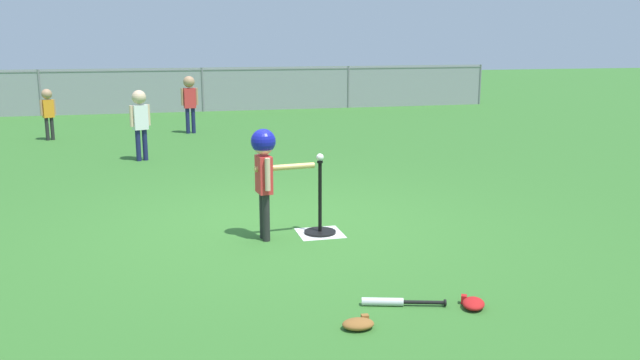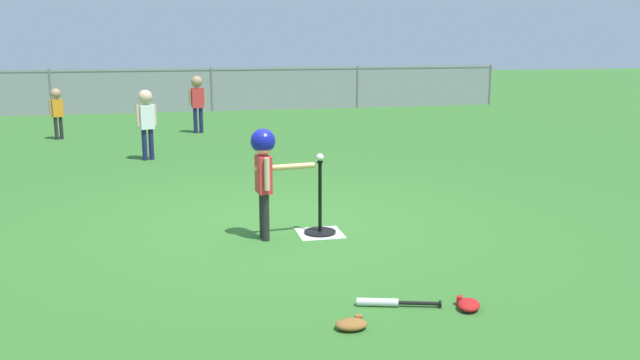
{
  "view_description": "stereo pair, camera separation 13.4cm",
  "coord_description": "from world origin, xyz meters",
  "px_view_note": "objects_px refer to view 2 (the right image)",
  "views": [
    {
      "loc": [
        -1.25,
        -6.56,
        1.94
      ],
      "look_at": [
        0.3,
        -0.36,
        0.55
      ],
      "focal_mm": 37.18,
      "sensor_mm": 36.0,
      "label": 1
    },
    {
      "loc": [
        -1.12,
        -6.6,
        1.94
      ],
      "look_at": [
        0.3,
        -0.36,
        0.55
      ],
      "focal_mm": 37.18,
      "sensor_mm": 36.0,
      "label": 2
    }
  ],
  "objects_px": {
    "spare_bat_silver": "(386,302)",
    "baseball_on_tee": "(320,157)",
    "batting_tee": "(320,222)",
    "glove_by_plate": "(352,324)",
    "fielder_deep_center": "(57,107)",
    "batter_child": "(264,161)",
    "fielder_deep_right": "(146,115)",
    "fielder_near_left": "(197,96)",
    "glove_near_bats": "(468,305)"
  },
  "relations": [
    {
      "from": "spare_bat_silver",
      "to": "baseball_on_tee",
      "type": "bearing_deg",
      "value": 91.96
    },
    {
      "from": "batting_tee",
      "to": "glove_by_plate",
      "type": "distance_m",
      "value": 2.24
    },
    {
      "from": "fielder_deep_center",
      "to": "spare_bat_silver",
      "type": "relative_size",
      "value": 1.6
    },
    {
      "from": "spare_bat_silver",
      "to": "batting_tee",
      "type": "bearing_deg",
      "value": 91.96
    },
    {
      "from": "batter_child",
      "to": "fielder_deep_center",
      "type": "relative_size",
      "value": 1.12
    },
    {
      "from": "baseball_on_tee",
      "to": "spare_bat_silver",
      "type": "bearing_deg",
      "value": -88.04
    },
    {
      "from": "batting_tee",
      "to": "baseball_on_tee",
      "type": "distance_m",
      "value": 0.66
    },
    {
      "from": "baseball_on_tee",
      "to": "glove_by_plate",
      "type": "xyz_separation_m",
      "value": [
        -0.29,
        -2.22,
        -0.74
      ]
    },
    {
      "from": "batting_tee",
      "to": "spare_bat_silver",
      "type": "distance_m",
      "value": 1.91
    },
    {
      "from": "batting_tee",
      "to": "fielder_deep_center",
      "type": "xyz_separation_m",
      "value": [
        -3.52,
        7.22,
        0.5
      ]
    },
    {
      "from": "batter_child",
      "to": "spare_bat_silver",
      "type": "distance_m",
      "value": 2.08
    },
    {
      "from": "spare_bat_silver",
      "to": "glove_by_plate",
      "type": "distance_m",
      "value": 0.47
    },
    {
      "from": "spare_bat_silver",
      "to": "glove_by_plate",
      "type": "relative_size",
      "value": 2.67
    },
    {
      "from": "batter_child",
      "to": "fielder_deep_right",
      "type": "xyz_separation_m",
      "value": [
        -1.22,
        4.64,
        -0.05
      ]
    },
    {
      "from": "fielder_near_left",
      "to": "glove_near_bats",
      "type": "xyz_separation_m",
      "value": [
        1.48,
        -9.59,
        -0.71
      ]
    },
    {
      "from": "fielder_deep_right",
      "to": "fielder_deep_center",
      "type": "bearing_deg",
      "value": 123.29
    },
    {
      "from": "fielder_deep_right",
      "to": "glove_near_bats",
      "type": "relative_size",
      "value": 4.15
    },
    {
      "from": "fielder_deep_center",
      "to": "fielder_near_left",
      "type": "xyz_separation_m",
      "value": [
        2.66,
        0.28,
        0.12
      ]
    },
    {
      "from": "batting_tee",
      "to": "glove_by_plate",
      "type": "xyz_separation_m",
      "value": [
        -0.29,
        -2.22,
        -0.09
      ]
    },
    {
      "from": "spare_bat_silver",
      "to": "glove_near_bats",
      "type": "distance_m",
      "value": 0.59
    },
    {
      "from": "batter_child",
      "to": "glove_near_bats",
      "type": "bearing_deg",
      "value": -59.59
    },
    {
      "from": "batting_tee",
      "to": "fielder_deep_center",
      "type": "bearing_deg",
      "value": 115.97
    },
    {
      "from": "batter_child",
      "to": "glove_near_bats",
      "type": "height_order",
      "value": "batter_child"
    },
    {
      "from": "glove_by_plate",
      "to": "glove_near_bats",
      "type": "relative_size",
      "value": 0.84
    },
    {
      "from": "fielder_near_left",
      "to": "fielder_deep_center",
      "type": "bearing_deg",
      "value": -174.01
    },
    {
      "from": "fielder_deep_right",
      "to": "fielder_near_left",
      "type": "height_order",
      "value": "fielder_near_left"
    },
    {
      "from": "fielder_deep_right",
      "to": "fielder_deep_center",
      "type": "distance_m",
      "value": 3.16
    },
    {
      "from": "spare_bat_silver",
      "to": "glove_near_bats",
      "type": "bearing_deg",
      "value": -17.94
    },
    {
      "from": "glove_by_plate",
      "to": "batter_child",
      "type": "bearing_deg",
      "value": 97.22
    },
    {
      "from": "fielder_deep_right",
      "to": "batting_tee",
      "type": "bearing_deg",
      "value": -68.73
    },
    {
      "from": "glove_by_plate",
      "to": "fielder_deep_center",
      "type": "bearing_deg",
      "value": 108.89
    },
    {
      "from": "baseball_on_tee",
      "to": "fielder_near_left",
      "type": "xyz_separation_m",
      "value": [
        -0.85,
        7.5,
        -0.03
      ]
    },
    {
      "from": "baseball_on_tee",
      "to": "fielder_near_left",
      "type": "distance_m",
      "value": 7.55
    },
    {
      "from": "fielder_near_left",
      "to": "glove_by_plate",
      "type": "xyz_separation_m",
      "value": [
        0.57,
        -9.72,
        -0.71
      ]
    },
    {
      "from": "fielder_near_left",
      "to": "spare_bat_silver",
      "type": "xyz_separation_m",
      "value": [
        0.92,
        -9.41,
        -0.72
      ]
    },
    {
      "from": "fielder_near_left",
      "to": "glove_near_bats",
      "type": "bearing_deg",
      "value": -81.21
    },
    {
      "from": "batting_tee",
      "to": "baseball_on_tee",
      "type": "bearing_deg",
      "value": 180.0
    },
    {
      "from": "batting_tee",
      "to": "fielder_near_left",
      "type": "bearing_deg",
      "value": 96.49
    },
    {
      "from": "fielder_near_left",
      "to": "glove_by_plate",
      "type": "height_order",
      "value": "fielder_near_left"
    },
    {
      "from": "fielder_deep_right",
      "to": "glove_by_plate",
      "type": "xyz_separation_m",
      "value": [
        1.5,
        -6.8,
        -0.69
      ]
    },
    {
      "from": "batter_child",
      "to": "fielder_deep_right",
      "type": "bearing_deg",
      "value": 104.76
    },
    {
      "from": "fielder_deep_right",
      "to": "fielder_near_left",
      "type": "xyz_separation_m",
      "value": [
        0.93,
        2.92,
        0.03
      ]
    },
    {
      "from": "fielder_deep_center",
      "to": "spare_bat_silver",
      "type": "height_order",
      "value": "fielder_deep_center"
    },
    {
      "from": "baseball_on_tee",
      "to": "glove_near_bats",
      "type": "xyz_separation_m",
      "value": [
        0.63,
        -2.09,
        -0.74
      ]
    },
    {
      "from": "batting_tee",
      "to": "spare_bat_silver",
      "type": "relative_size",
      "value": 1.22
    },
    {
      "from": "spare_bat_silver",
      "to": "glove_by_plate",
      "type": "xyz_separation_m",
      "value": [
        -0.35,
        -0.32,
        0.01
      ]
    },
    {
      "from": "fielder_deep_center",
      "to": "glove_near_bats",
      "type": "relative_size",
      "value": 3.61
    },
    {
      "from": "baseball_on_tee",
      "to": "fielder_deep_right",
      "type": "relative_size",
      "value": 0.07
    },
    {
      "from": "batter_child",
      "to": "fielder_deep_center",
      "type": "distance_m",
      "value": 7.86
    },
    {
      "from": "fielder_near_left",
      "to": "glove_by_plate",
      "type": "relative_size",
      "value": 5.1
    }
  ]
}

